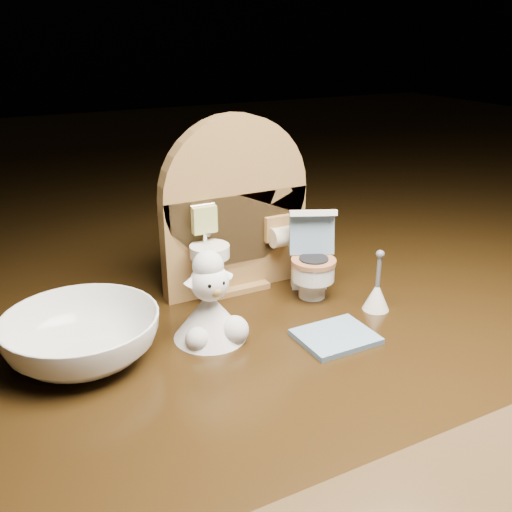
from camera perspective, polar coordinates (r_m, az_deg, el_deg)
The scene contains 6 objects.
backdrop_panel at distance 0.48m, azimuth -2.13°, elevation 4.02°, with size 0.13×0.05×0.15m.
toy_toilet at distance 0.49m, azimuth 5.60°, elevation -0.76°, with size 0.04×0.05×0.07m.
bath_mat at distance 0.43m, azimuth 7.97°, elevation -8.00°, with size 0.05×0.05×0.00m, color slate.
toilet_brush at distance 0.47m, azimuth 11.98°, elevation -3.74°, with size 0.02×0.02×0.05m.
plush_lamb at distance 0.42m, azimuth -4.55°, elevation -5.23°, with size 0.05×0.05×0.07m.
ceramic_bowl at distance 0.41m, azimuth -17.00°, elevation -7.81°, with size 0.11×0.11×0.03m, color white.
Camera 1 is at (-0.20, -0.35, 0.21)m, focal length 40.00 mm.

